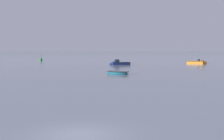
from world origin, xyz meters
The scene contains 5 objects.
ground_plane centered at (0.00, 0.00, 0.00)m, with size 800.00×800.00×0.00m, color gray.
rowboat_moored_1 centered at (1.28, 36.98, 0.18)m, with size 4.30×3.19×0.65m.
motorboat_moored_1 centered at (23.73, 72.34, 0.27)m, with size 5.77×5.18×1.99m.
motorboat_moored_3 centered at (0.76, 65.98, 0.32)m, with size 5.92×3.41×2.13m.
channel_buoy centered at (-26.37, 90.63, 0.46)m, with size 0.90×0.90×2.30m.
Camera 1 is at (2.25, -15.29, 4.43)m, focal length 49.25 mm.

